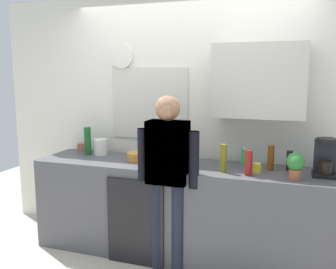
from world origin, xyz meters
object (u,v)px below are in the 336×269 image
cup_terracotta_mug (81,147)px  storage_canister (101,147)px  bottle_dark_sauce (289,161)px  potted_plant (295,164)px  bottle_red_vinegar (248,163)px  dish_soap (244,156)px  bottle_olive_oil (223,158)px  cup_yellow_cup (257,168)px  person_guest (168,169)px  bottle_green_wine (88,141)px  bottle_clear_soda (163,152)px  coffee_maker (325,159)px  person_at_sink (168,169)px  bottle_amber_beer (271,158)px  mixing_bowl (138,156)px

cup_terracotta_mug → storage_canister: 0.31m
bottle_dark_sauce → storage_canister: bottle_dark_sauce is taller
bottle_dark_sauce → potted_plant: (0.05, -0.30, 0.04)m
bottle_red_vinegar → dish_soap: bearing=103.0°
bottle_olive_oil → cup_terracotta_mug: bearing=168.0°
cup_yellow_cup → person_guest: person_guest is taller
bottle_green_wine → bottle_clear_soda: size_ratio=1.07×
person_guest → dish_soap: bearing=-163.9°
coffee_maker → person_at_sink: person_at_sink is taller
bottle_olive_oil → storage_canister: size_ratio=1.47×
bottle_amber_beer → mixing_bowl: (-1.29, -0.03, -0.07)m
storage_canister → person_at_sink: (0.92, -0.45, -0.05)m
coffee_maker → cup_yellow_cup: bearing=-170.4°
mixing_bowl → person_guest: person_guest is taller
person_at_sink → coffee_maker: bearing=26.0°
coffee_maker → storage_canister: 2.23m
bottle_clear_soda → person_at_sink: 0.24m
bottle_red_vinegar → person_guest: (-0.69, -0.13, -0.08)m
dish_soap → storage_canister: dish_soap is taller
bottle_olive_oil → person_at_sink: bearing=-158.4°
bottle_amber_beer → storage_canister: 1.78m
bottle_olive_oil → cup_yellow_cup: (0.29, 0.07, -0.08)m
cup_terracotta_mug → mixing_bowl: (0.79, -0.20, -0.01)m
cup_yellow_cup → person_at_sink: bearing=-161.6°
dish_soap → storage_canister: bearing=-177.3°
mixing_bowl → cup_terracotta_mug: bearing=165.8°
bottle_amber_beer → bottle_green_wine: size_ratio=0.77×
bottle_clear_soda → person_guest: person_guest is taller
bottle_olive_oil → storage_canister: bearing=169.0°
cup_terracotta_mug → cup_yellow_cup: 1.99m
cup_terracotta_mug → person_at_sink: person_at_sink is taller
bottle_red_vinegar → bottle_clear_soda: (-0.79, 0.05, 0.03)m
coffee_maker → potted_plant: (-0.24, -0.22, -0.01)m
bottle_red_vinegar → bottle_green_wine: bearing=171.0°
bottle_dark_sauce → potted_plant: bearing=-80.5°
bottle_amber_beer → person_guest: bearing=-156.5°
bottle_clear_soda → cup_yellow_cup: bottle_clear_soda is taller
dish_soap → person_guest: person_guest is taller
mixing_bowl → person_at_sink: person_at_sink is taller
bottle_red_vinegar → coffee_maker: bearing=18.6°
bottle_dark_sauce → storage_canister: (-1.94, 0.02, -0.01)m
potted_plant → person_at_sink: size_ratio=0.14×
potted_plant → dish_soap: potted_plant is taller
bottle_green_wine → person_guest: size_ratio=0.19×
person_at_sink → bottle_olive_oil: bearing=32.9°
bottle_olive_oil → bottle_dark_sauce: bearing=24.0°
bottle_dark_sauce → potted_plant: 0.31m
bottle_red_vinegar → dish_soap: 0.40m
bottle_amber_beer → bottle_green_wine: bearing=178.8°
coffee_maker → person_guest: person_guest is taller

